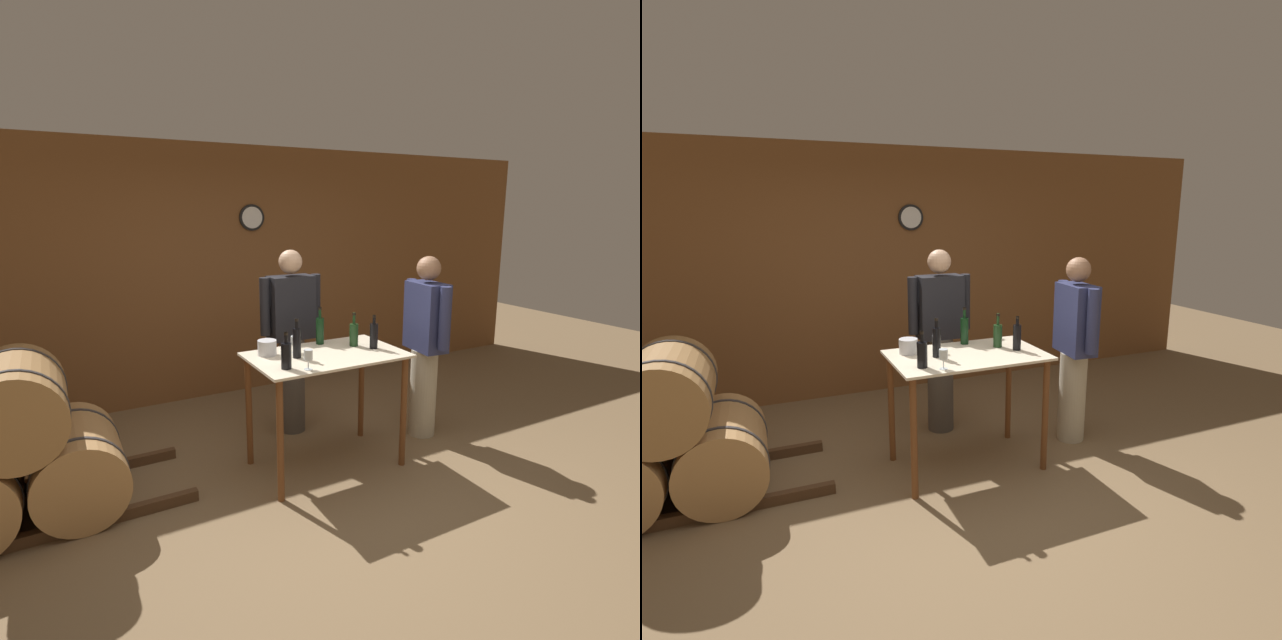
% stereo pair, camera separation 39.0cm
% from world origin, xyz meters
% --- Properties ---
extents(ground_plane, '(14.00, 14.00, 0.00)m').
position_xyz_m(ground_plane, '(0.00, 0.00, 0.00)').
color(ground_plane, brown).
extents(back_wall, '(8.40, 0.08, 2.70)m').
position_xyz_m(back_wall, '(0.00, 2.53, 1.35)').
color(back_wall, brown).
rests_on(back_wall, ground_plane).
extents(barrel_rack, '(2.09, 0.88, 1.12)m').
position_xyz_m(barrel_rack, '(-1.97, 0.89, 0.46)').
color(barrel_rack, '#4C331E').
rests_on(barrel_rack, ground_plane).
extents(tasting_table, '(1.19, 0.73, 0.94)m').
position_xyz_m(tasting_table, '(0.13, 0.54, 0.77)').
color(tasting_table, beige).
rests_on(tasting_table, ground_plane).
extents(wine_bottle_far_left, '(0.08, 0.08, 0.27)m').
position_xyz_m(wine_bottle_far_left, '(-0.30, 0.35, 1.04)').
color(wine_bottle_far_left, black).
rests_on(wine_bottle_far_left, tasting_table).
extents(wine_bottle_left, '(0.06, 0.06, 0.30)m').
position_xyz_m(wine_bottle_left, '(-0.11, 0.56, 1.06)').
color(wine_bottle_left, black).
rests_on(wine_bottle_left, tasting_table).
extents(wine_bottle_center, '(0.07, 0.07, 0.31)m').
position_xyz_m(wine_bottle_center, '(0.23, 0.82, 1.06)').
color(wine_bottle_center, black).
rests_on(wine_bottle_center, tasting_table).
extents(wine_bottle_right, '(0.07, 0.07, 0.28)m').
position_xyz_m(wine_bottle_right, '(0.44, 0.63, 1.04)').
color(wine_bottle_right, '#193819').
rests_on(wine_bottle_right, tasting_table).
extents(wine_bottle_far_right, '(0.07, 0.07, 0.27)m').
position_xyz_m(wine_bottle_far_right, '(0.54, 0.49, 1.05)').
color(wine_bottle_far_right, black).
rests_on(wine_bottle_far_right, tasting_table).
extents(wine_glass_near_left, '(0.06, 0.06, 0.15)m').
position_xyz_m(wine_glass_near_left, '(-0.17, 0.26, 1.04)').
color(wine_glass_near_left, silver).
rests_on(wine_glass_near_left, tasting_table).
extents(wine_glass_near_center, '(0.07, 0.07, 0.13)m').
position_xyz_m(wine_glass_near_center, '(-0.07, 0.68, 1.03)').
color(wine_glass_near_center, silver).
rests_on(wine_glass_near_center, tasting_table).
extents(ice_bucket, '(0.15, 0.15, 0.12)m').
position_xyz_m(ice_bucket, '(-0.29, 0.73, 1.00)').
color(ice_bucket, silver).
rests_on(ice_bucket, tasting_table).
extents(person_host, '(0.25, 0.59, 1.64)m').
position_xyz_m(person_host, '(1.18, 0.61, 0.87)').
color(person_host, '#B7AD93').
rests_on(person_host, ground_plane).
extents(person_visitor_with_scarf, '(0.59, 0.24, 1.69)m').
position_xyz_m(person_visitor_with_scarf, '(0.17, 1.26, 0.89)').
color(person_visitor_with_scarf, '#4C4742').
rests_on(person_visitor_with_scarf, ground_plane).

